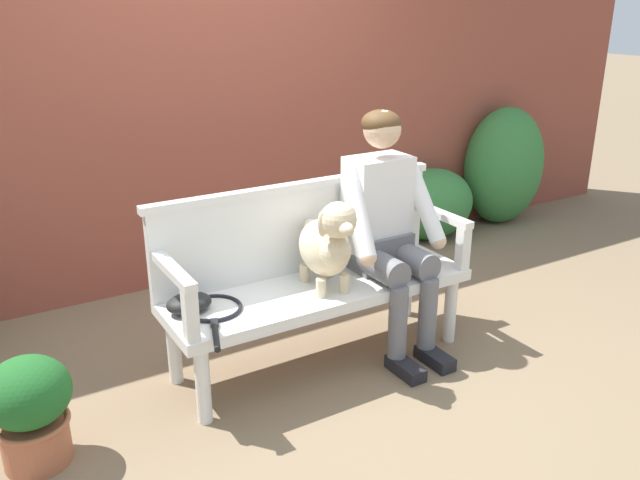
{
  "coord_description": "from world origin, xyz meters",
  "views": [
    {
      "loc": [
        -1.61,
        -2.67,
        1.85
      ],
      "look_at": [
        0.0,
        0.0,
        0.7
      ],
      "focal_mm": 36.62,
      "sensor_mm": 36.0,
      "label": 1
    }
  ],
  "objects_px": {
    "tennis_racket": "(213,311)",
    "baseball_glove": "(189,303)",
    "dog_on_bench": "(328,244)",
    "potted_plant": "(30,408)",
    "garden_bench": "(320,295)",
    "person_seated": "(386,223)"
  },
  "relations": [
    {
      "from": "tennis_racket",
      "to": "baseball_glove",
      "type": "distance_m",
      "value": 0.12
    },
    {
      "from": "dog_on_bench",
      "to": "potted_plant",
      "type": "height_order",
      "value": "dog_on_bench"
    },
    {
      "from": "tennis_racket",
      "to": "baseball_glove",
      "type": "height_order",
      "value": "baseball_glove"
    },
    {
      "from": "person_seated",
      "to": "baseball_glove",
      "type": "distance_m",
      "value": 1.13
    },
    {
      "from": "garden_bench",
      "to": "potted_plant",
      "type": "distance_m",
      "value": 1.46
    },
    {
      "from": "person_seated",
      "to": "dog_on_bench",
      "type": "height_order",
      "value": "person_seated"
    },
    {
      "from": "dog_on_bench",
      "to": "baseball_glove",
      "type": "xyz_separation_m",
      "value": [
        -0.7,
        0.12,
        -0.21
      ]
    },
    {
      "from": "baseball_glove",
      "to": "potted_plant",
      "type": "height_order",
      "value": "baseball_glove"
    },
    {
      "from": "baseball_glove",
      "to": "dog_on_bench",
      "type": "bearing_deg",
      "value": -11.13
    },
    {
      "from": "baseball_glove",
      "to": "person_seated",
      "type": "bearing_deg",
      "value": -4.67
    },
    {
      "from": "dog_on_bench",
      "to": "potted_plant",
      "type": "bearing_deg",
      "value": -178.88
    },
    {
      "from": "garden_bench",
      "to": "person_seated",
      "type": "relative_size",
      "value": 1.25
    },
    {
      "from": "dog_on_bench",
      "to": "tennis_racket",
      "type": "bearing_deg",
      "value": 174.53
    },
    {
      "from": "person_seated",
      "to": "potted_plant",
      "type": "distance_m",
      "value": 1.92
    },
    {
      "from": "dog_on_bench",
      "to": "tennis_racket",
      "type": "relative_size",
      "value": 0.87
    },
    {
      "from": "tennis_racket",
      "to": "dog_on_bench",
      "type": "bearing_deg",
      "value": -5.47
    },
    {
      "from": "garden_bench",
      "to": "dog_on_bench",
      "type": "bearing_deg",
      "value": -87.22
    },
    {
      "from": "garden_bench",
      "to": "potted_plant",
      "type": "relative_size",
      "value": 3.36
    },
    {
      "from": "tennis_racket",
      "to": "potted_plant",
      "type": "xyz_separation_m",
      "value": [
        -0.85,
        -0.09,
        -0.19
      ]
    },
    {
      "from": "tennis_racket",
      "to": "person_seated",
      "type": "bearing_deg",
      "value": -0.16
    },
    {
      "from": "dog_on_bench",
      "to": "garden_bench",
      "type": "bearing_deg",
      "value": 92.78
    },
    {
      "from": "tennis_racket",
      "to": "baseball_glove",
      "type": "bearing_deg",
      "value": 144.82
    }
  ]
}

